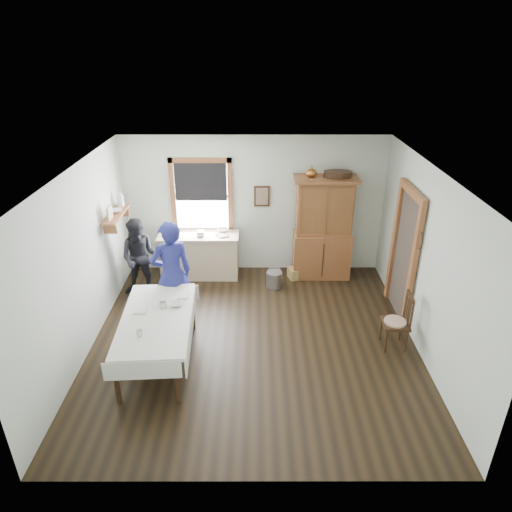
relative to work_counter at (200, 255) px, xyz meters
name	(u,v)px	position (x,y,z in m)	size (l,w,h in m)	color
room	(254,264)	(1.07, -2.18, 0.91)	(5.01, 5.01, 2.70)	black
window	(201,192)	(0.07, 0.29, 1.19)	(1.18, 0.07, 1.48)	white
doorway	(405,251)	(3.52, -1.33, 0.72)	(0.09, 1.14, 2.22)	#40352E
wall_shelf	(116,212)	(-1.30, -0.64, 1.13)	(0.24, 1.00, 0.44)	#94552D
framed_picture	(262,196)	(1.22, 0.28, 1.11)	(0.30, 0.04, 0.40)	#382313
rug_beater	(421,232)	(3.52, -1.88, 1.28)	(0.27, 0.27, 0.01)	black
work_counter	(200,255)	(0.00, 0.00, 0.00)	(1.54, 0.58, 0.88)	#CAAF8C
china_hutch	(323,228)	(2.38, 0.01, 0.56)	(1.18, 0.56, 2.00)	#94552D
dining_table	(159,340)	(-0.30, -2.66, -0.06)	(1.01, 1.91, 0.76)	silver
spindle_chair	(396,321)	(3.20, -2.30, 0.01)	(0.42, 0.42, 0.91)	#382313
pail	(274,279)	(1.44, -0.47, -0.28)	(0.29, 0.29, 0.31)	#93949A
wicker_basket	(298,273)	(1.93, -0.10, -0.34)	(0.36, 0.25, 0.21)	tan
woman_blue	(172,278)	(-0.24, -1.65, 0.39)	(0.61, 0.40, 1.67)	navy
figure_dark	(141,260)	(-0.98, -0.69, 0.23)	(0.66, 0.51, 1.35)	black
table_cup_a	(163,305)	(-0.24, -2.41, 0.37)	(0.11, 0.11, 0.09)	silver
table_cup_b	(140,333)	(-0.43, -3.10, 0.37)	(0.09, 0.09, 0.09)	silver
table_bowl	(176,304)	(-0.07, -2.35, 0.35)	(0.21, 0.21, 0.05)	silver
counter_book	(217,236)	(0.37, -0.09, 0.45)	(0.16, 0.22, 0.02)	#7D6453
counter_bowl	(223,230)	(0.46, 0.13, 0.47)	(0.21, 0.21, 0.07)	silver
shelf_bowl	(116,211)	(-1.30, -0.63, 1.16)	(0.22, 0.22, 0.05)	silver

